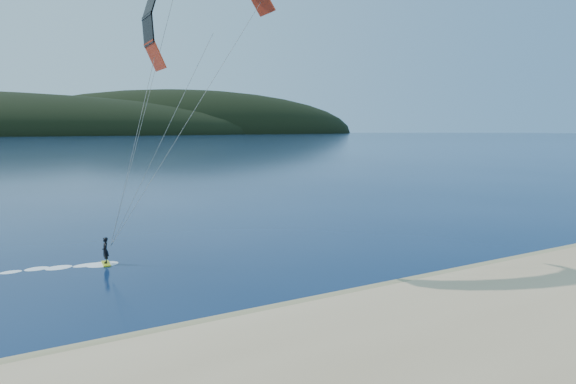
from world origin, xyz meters
The scene contains 4 objects.
ground centered at (0.00, 0.00, 0.00)m, with size 1800.00×1800.00×0.00m, color #071837.
wet_sand centered at (0.00, 4.50, 0.05)m, with size 220.00×2.50×0.10m.
headland centered at (0.63, 745.28, 0.00)m, with size 1200.00×310.00×140.00m.
kitesurfer_near centered at (-1.73, 13.34, 13.84)m, with size 20.96×7.60×18.14m.
Camera 1 is at (-12.59, -15.03, 8.72)m, focal length 30.86 mm.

